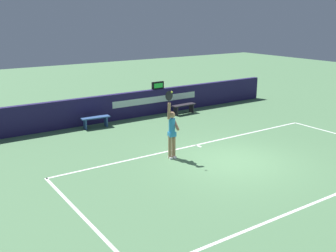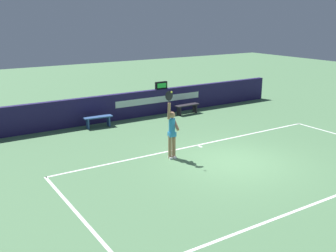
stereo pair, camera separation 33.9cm
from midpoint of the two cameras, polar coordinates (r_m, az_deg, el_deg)
ground_plane at (r=14.04m, az=10.25°, el=-5.08°), size 60.00×60.00×0.00m
court_lines at (r=13.60m, az=12.13°, el=-5.88°), size 11.92×5.82×0.00m
back_wall at (r=19.66m, az=-4.37°, el=3.04°), size 17.24×0.26×1.27m
speed_display at (r=20.27m, az=-0.50°, el=5.84°), size 0.66×0.14×0.37m
tennis_player at (r=13.87m, az=1.26°, el=-0.69°), size 0.44×0.47×2.43m
tennis_ball at (r=13.23m, az=1.27°, el=4.87°), size 0.07×0.07×0.07m
courtside_bench_near at (r=20.38m, az=3.22°, el=2.74°), size 1.36×0.42×0.49m
courtside_bench_far at (r=18.16m, az=-9.44°, el=0.95°), size 1.31×0.46×0.50m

